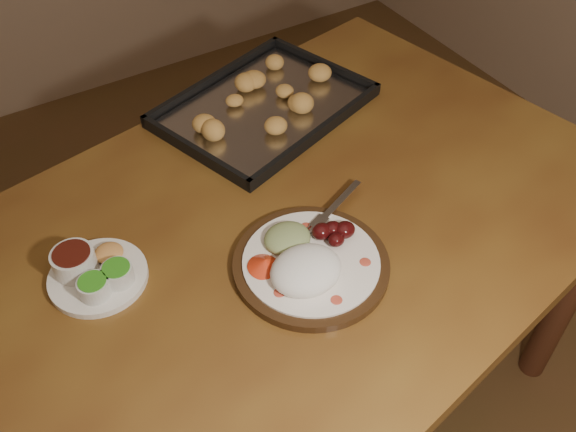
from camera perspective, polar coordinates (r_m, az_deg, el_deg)
dining_table at (r=1.27m, az=-2.31°, el=-4.97°), size 1.65×1.18×0.75m
dinner_plate at (r=1.14m, az=1.74°, el=-4.12°), size 0.33×0.28×0.06m
condiment_saucer at (r=1.17m, az=-16.90°, el=-4.76°), size 0.17×0.17×0.06m
baking_tray at (r=1.49m, az=-2.18°, el=9.80°), size 0.53×0.46×0.05m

